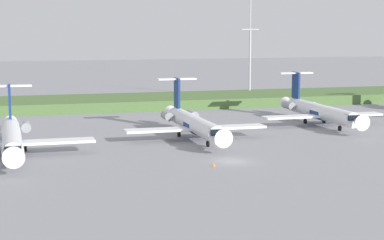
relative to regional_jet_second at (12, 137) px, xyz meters
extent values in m
plane|color=gray|center=(28.14, 16.49, -2.54)|extent=(500.00, 500.00, 0.00)
cube|color=#4C6B38|center=(28.14, 51.90, -1.45)|extent=(320.00, 20.00, 2.17)
cylinder|color=white|center=(0.00, -0.59, -0.09)|extent=(2.70, 24.00, 2.70)
cone|color=white|center=(0.00, -14.09, -0.09)|extent=(2.70, 3.00, 2.70)
cone|color=white|center=(0.00, 13.41, -0.09)|extent=(2.30, 4.00, 2.29)
cube|color=black|center=(0.00, -12.19, 0.39)|extent=(2.02, 1.80, 0.90)
cylinder|color=navy|center=(0.00, -0.59, -0.24)|extent=(2.76, 3.60, 2.76)
cube|color=white|center=(5.91, -1.59, -0.69)|extent=(11.00, 3.20, 0.36)
cube|color=navy|center=(0.00, 10.41, 3.86)|extent=(0.36, 3.20, 5.20)
cube|color=white|center=(0.00, 10.71, 6.26)|extent=(6.80, 1.80, 0.24)
cylinder|color=gray|center=(2.25, 8.61, 0.11)|extent=(1.50, 3.40, 1.50)
cylinder|color=gray|center=(0.00, -8.03, -1.54)|extent=(0.20, 0.20, 0.65)
cylinder|color=black|center=(0.00, -8.03, -2.09)|extent=(0.30, 0.90, 0.90)
cylinder|color=black|center=(1.90, 1.81, -2.09)|extent=(0.35, 0.90, 0.90)
cylinder|color=white|center=(28.36, 5.75, -0.09)|extent=(2.70, 24.00, 2.70)
cone|color=white|center=(28.36, -7.75, -0.09)|extent=(2.70, 3.00, 2.70)
cone|color=white|center=(28.36, 19.75, -0.09)|extent=(2.29, 4.00, 2.29)
cube|color=black|center=(28.36, -5.85, 0.39)|extent=(2.03, 1.80, 0.90)
cylinder|color=navy|center=(28.36, 5.75, -0.24)|extent=(2.76, 3.60, 2.76)
cube|color=white|center=(22.46, 4.75, -0.69)|extent=(11.00, 3.20, 0.36)
cube|color=white|center=(34.27, 4.75, -0.69)|extent=(11.00, 3.20, 0.36)
cube|color=navy|center=(28.36, 16.75, 3.86)|extent=(0.36, 3.20, 5.20)
cube|color=white|center=(28.36, 17.05, 6.26)|extent=(6.80, 1.80, 0.24)
cylinder|color=gray|center=(26.11, 14.95, 0.11)|extent=(1.50, 3.40, 1.50)
cylinder|color=gray|center=(30.61, 14.95, 0.11)|extent=(1.50, 3.40, 1.50)
cylinder|color=gray|center=(28.36, -1.69, -1.54)|extent=(0.20, 0.20, 0.65)
cylinder|color=black|center=(28.36, -1.69, -2.09)|extent=(0.30, 0.90, 0.90)
cylinder|color=black|center=(26.46, 8.15, -2.09)|extent=(0.35, 0.90, 0.90)
cylinder|color=black|center=(30.26, 8.15, -2.09)|extent=(0.35, 0.90, 0.90)
cylinder|color=white|center=(54.86, 14.40, -0.09)|extent=(2.70, 24.00, 2.70)
cone|color=white|center=(54.86, 0.90, -0.09)|extent=(2.70, 3.00, 2.70)
cone|color=white|center=(54.86, 28.40, -0.09)|extent=(2.30, 4.00, 2.29)
cube|color=black|center=(54.86, 2.80, 0.39)|extent=(2.02, 1.80, 0.90)
cylinder|color=navy|center=(54.86, 14.40, -0.24)|extent=(2.76, 3.60, 2.76)
cube|color=white|center=(48.95, 13.40, -0.69)|extent=(11.00, 3.20, 0.36)
cube|color=white|center=(60.76, 13.40, -0.69)|extent=(11.00, 3.20, 0.36)
cube|color=navy|center=(54.86, 25.40, 3.86)|extent=(0.36, 3.20, 5.20)
cube|color=white|center=(54.86, 25.70, 6.26)|extent=(6.80, 1.80, 0.24)
cylinder|color=gray|center=(52.61, 23.60, 0.11)|extent=(1.50, 3.40, 1.50)
cylinder|color=gray|center=(57.11, 23.60, 0.11)|extent=(1.50, 3.40, 1.50)
cylinder|color=gray|center=(54.86, 6.96, -1.54)|extent=(0.20, 0.20, 0.65)
cylinder|color=black|center=(54.86, 6.96, -2.09)|extent=(0.30, 0.90, 0.90)
cylinder|color=black|center=(52.96, 16.80, -2.09)|extent=(0.35, 0.90, 0.90)
cylinder|color=black|center=(56.76, 16.80, -2.09)|extent=(0.35, 0.90, 0.90)
cylinder|color=#B2B2B7|center=(58.05, 59.81, 5.87)|extent=(0.50, 0.50, 16.81)
cylinder|color=#B2B2B7|center=(58.05, 59.81, 18.80)|extent=(0.28, 0.28, 9.05)
cube|color=#B2B2B7|center=(58.05, 59.81, 14.67)|extent=(4.40, 0.20, 0.20)
cone|color=orange|center=(24.87, -15.68, -2.26)|extent=(0.44, 0.44, 0.55)
camera|label=1|loc=(-0.85, -96.89, 15.33)|focal=63.12mm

